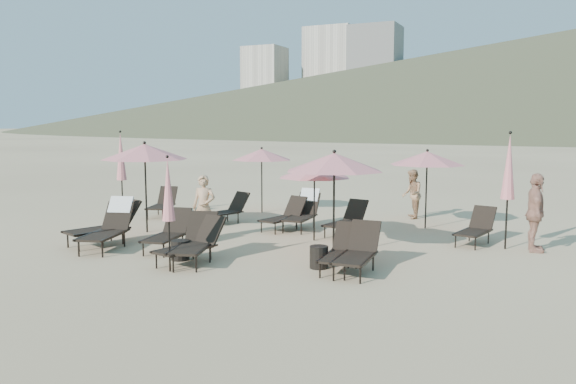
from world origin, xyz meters
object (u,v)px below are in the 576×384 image
at_px(lounger_4, 358,251).
at_px(lounger_6, 163,203).
at_px(lounger_3, 195,241).
at_px(lounger_8, 303,210).
at_px(lounger_0, 110,225).
at_px(side_table_1, 319,257).
at_px(beachgoer_c, 535,213).
at_px(beachgoer_a, 204,207).
at_px(lounger_5, 342,250).
at_px(lounger_10, 347,219).
at_px(lounger_12, 106,225).
at_px(umbrella_closed_2, 121,157).
at_px(lounger_7, 227,209).
at_px(umbrella_open_2, 334,162).
at_px(lounger_9, 285,215).
at_px(umbrella_closed_1, 509,167).
at_px(umbrella_open_3, 262,155).
at_px(beachgoer_b, 412,194).
at_px(lounger_2, 193,243).
at_px(lounger_1, 168,232).
at_px(lounger_11, 476,228).
at_px(umbrella_open_4, 427,158).
at_px(side_table_0, 180,250).
at_px(umbrella_open_0, 145,152).
at_px(umbrella_open_1, 314,171).
at_px(umbrella_closed_0, 168,190).

height_order(lounger_4, lounger_6, lounger_4).
bearing_deg(lounger_3, lounger_8, 65.82).
distance_m(lounger_0, side_table_1, 5.29).
relative_size(lounger_4, beachgoer_c, 0.92).
xyz_separation_m(lounger_3, beachgoer_a, (-1.19, 2.16, 0.36)).
height_order(lounger_5, lounger_10, lounger_10).
distance_m(lounger_12, umbrella_closed_2, 4.53).
bearing_deg(lounger_0, lounger_7, 63.02).
distance_m(umbrella_open_2, side_table_1, 2.22).
bearing_deg(lounger_9, umbrella_closed_1, 12.69).
height_order(lounger_0, lounger_8, lounger_0).
relative_size(lounger_8, umbrella_open_3, 0.81).
height_order(lounger_6, beachgoer_b, beachgoer_b).
bearing_deg(lounger_4, lounger_12, 177.32).
height_order(lounger_3, beachgoer_a, beachgoer_a).
bearing_deg(lounger_2, lounger_4, 24.84).
bearing_deg(lounger_10, lounger_1, -121.87).
relative_size(lounger_10, beachgoer_b, 1.05).
height_order(lounger_10, beachgoer_b, beachgoer_b).
relative_size(lounger_6, lounger_11, 1.03).
height_order(umbrella_open_4, side_table_1, umbrella_open_4).
distance_m(lounger_4, umbrella_open_2, 2.23).
bearing_deg(lounger_11, lounger_1, -137.49).
xyz_separation_m(lounger_0, umbrella_open_2, (5.15, 1.50, 1.56)).
relative_size(lounger_0, side_table_0, 4.56).
distance_m(lounger_8, lounger_11, 4.73).
distance_m(lounger_3, lounger_10, 4.71).
distance_m(lounger_12, umbrella_open_0, 2.41).
bearing_deg(umbrella_open_1, lounger_2, -113.30).
relative_size(umbrella_closed_0, beachgoer_a, 1.40).
height_order(lounger_8, side_table_1, lounger_8).
height_order(lounger_1, side_table_1, lounger_1).
bearing_deg(umbrella_closed_0, lounger_6, 128.81).
height_order(lounger_3, umbrella_open_0, umbrella_open_0).
bearing_deg(umbrella_open_0, umbrella_open_4, 29.26).
xyz_separation_m(lounger_9, lounger_10, (1.83, 0.05, 0.00)).
distance_m(lounger_12, umbrella_open_3, 6.43).
relative_size(beachgoer_a, beachgoer_c, 0.91).
bearing_deg(umbrella_closed_1, lounger_1, -154.18).
relative_size(lounger_3, side_table_0, 4.30).
relative_size(lounger_3, side_table_1, 4.01).
xyz_separation_m(umbrella_open_0, umbrella_open_1, (4.60, 0.93, -0.43)).
xyz_separation_m(lounger_0, lounger_5, (5.75, 0.39, -0.14)).
distance_m(lounger_11, beachgoer_a, 6.87).
relative_size(lounger_4, side_table_0, 3.89).
xyz_separation_m(beachgoer_b, beachgoer_c, (3.65, -3.47, 0.14)).
relative_size(lounger_10, beachgoer_a, 0.98).
bearing_deg(side_table_1, umbrella_closed_2, 157.40).
relative_size(lounger_7, umbrella_open_1, 0.83).
bearing_deg(lounger_8, lounger_5, -60.72).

